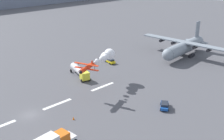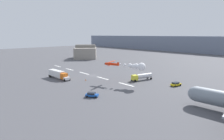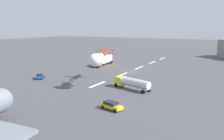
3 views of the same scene
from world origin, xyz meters
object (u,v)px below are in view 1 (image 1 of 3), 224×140
(cargo_transport_plane, at_px, (183,48))
(stunt_biplane_red, at_px, (104,57))
(followme_car_yellow, at_px, (164,105))
(airport_staff_sedan, at_px, (110,61))
(traffic_cone_far, at_px, (73,118))
(fuel_tanker_truck, at_px, (80,71))

(cargo_transport_plane, height_order, stunt_biplane_red, cargo_transport_plane)
(stunt_biplane_red, xyz_separation_m, followme_car_yellow, (-0.03, -21.11, -6.90))
(stunt_biplane_red, bearing_deg, airport_staff_sedan, 41.20)
(followme_car_yellow, xyz_separation_m, traffic_cone_far, (-18.74, 10.78, -0.44))
(stunt_biplane_red, xyz_separation_m, fuel_tanker_truck, (-2.50, 8.45, -5.95))
(followme_car_yellow, bearing_deg, fuel_tanker_truck, 94.79)
(stunt_biplane_red, xyz_separation_m, traffic_cone_far, (-18.76, -10.33, -7.33))
(airport_staff_sedan, distance_m, traffic_cone_far, 37.82)
(stunt_biplane_red, bearing_deg, followme_car_yellow, -90.07)
(cargo_transport_plane, relative_size, fuel_tanker_truck, 3.30)
(fuel_tanker_truck, bearing_deg, cargo_transport_plane, -16.00)
(airport_staff_sedan, bearing_deg, traffic_cone_far, -145.76)
(cargo_transport_plane, height_order, followme_car_yellow, cargo_transport_plane)
(cargo_transport_plane, bearing_deg, airport_staff_sedan, 149.96)
(fuel_tanker_truck, distance_m, airport_staff_sedan, 15.24)
(cargo_transport_plane, xyz_separation_m, traffic_cone_far, (-54.56, -7.80, -3.18))
(stunt_biplane_red, distance_m, airport_staff_sedan, 17.99)
(traffic_cone_far, bearing_deg, cargo_transport_plane, 8.14)
(stunt_biplane_red, height_order, fuel_tanker_truck, stunt_biplane_red)
(airport_staff_sedan, xyz_separation_m, traffic_cone_far, (-31.26, -21.28, -0.44))
(fuel_tanker_truck, xyz_separation_m, traffic_cone_far, (-16.26, -18.79, -1.38))
(cargo_transport_plane, distance_m, followme_car_yellow, 40.45)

